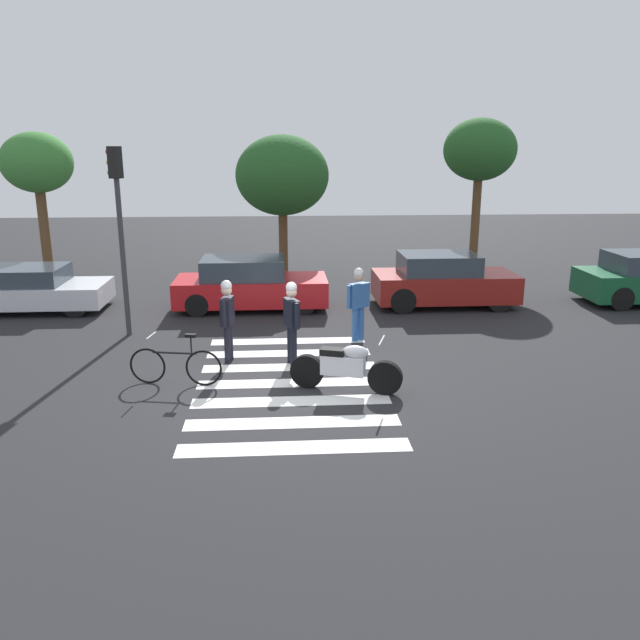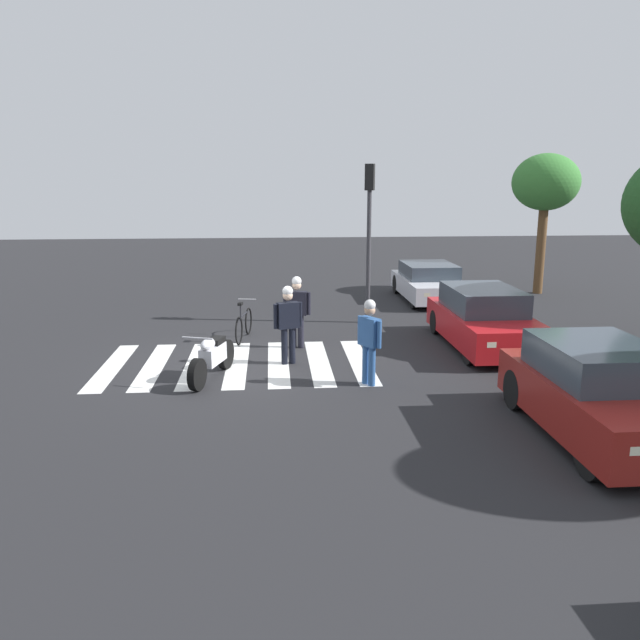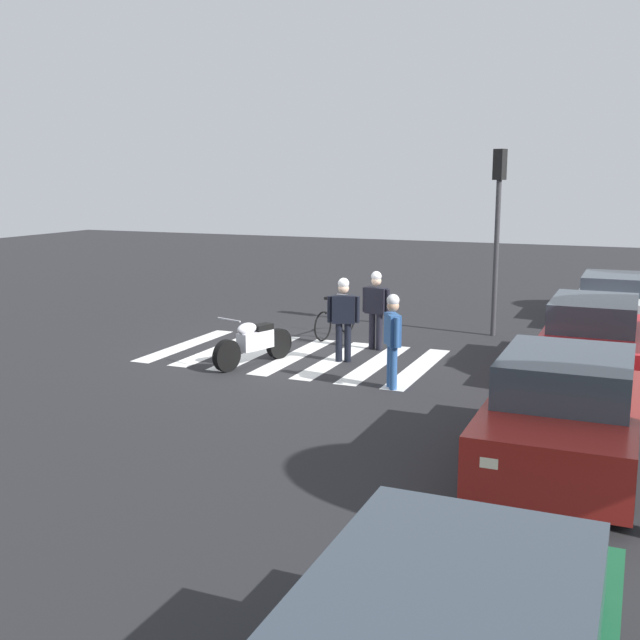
{
  "view_description": "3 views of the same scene",
  "coord_description": "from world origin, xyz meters",
  "px_view_note": "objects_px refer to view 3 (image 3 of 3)",
  "views": [
    {
      "loc": [
        -0.17,
        -11.35,
        4.37
      ],
      "look_at": [
        0.68,
        1.79,
        0.75
      ],
      "focal_mm": 35.6,
      "sensor_mm": 36.0,
      "label": 1
    },
    {
      "loc": [
        13.29,
        0.77,
        3.98
      ],
      "look_at": [
        0.68,
        1.77,
        1.11
      ],
      "focal_mm": 35.14,
      "sensor_mm": 36.0,
      "label": 2
    },
    {
      "loc": [
        14.47,
        6.68,
        3.75
      ],
      "look_at": [
        0.9,
        0.96,
        1.0
      ],
      "focal_mm": 43.35,
      "sensor_mm": 36.0,
      "label": 3
    }
  ],
  "objects_px": {
    "police_motorcycle": "(254,342)",
    "pedestrian_bystander": "(392,335)",
    "officer_on_foot": "(376,305)",
    "car_maroon_wagon": "(563,415)",
    "officer_by_motorcycle": "(343,314)",
    "leaning_bicycle": "(335,321)",
    "car_white_van": "(614,298)",
    "traffic_light_pole": "(498,212)",
    "car_red_convertible": "(592,338)"
  },
  "relations": [
    {
      "from": "officer_on_foot",
      "to": "car_maroon_wagon",
      "type": "xyz_separation_m",
      "value": [
        5.67,
        4.48,
        -0.29
      ]
    },
    {
      "from": "car_white_van",
      "to": "car_red_convertible",
      "type": "xyz_separation_m",
      "value": [
        5.96,
        -0.18,
        0.08
      ]
    },
    {
      "from": "leaning_bicycle",
      "to": "pedestrian_bystander",
      "type": "relative_size",
      "value": 1.03
    },
    {
      "from": "car_white_van",
      "to": "car_red_convertible",
      "type": "distance_m",
      "value": 5.97
    },
    {
      "from": "officer_by_motorcycle",
      "to": "police_motorcycle",
      "type": "bearing_deg",
      "value": -59.04
    },
    {
      "from": "police_motorcycle",
      "to": "pedestrian_bystander",
      "type": "relative_size",
      "value": 1.19
    },
    {
      "from": "pedestrian_bystander",
      "to": "officer_by_motorcycle",
      "type": "bearing_deg",
      "value": -135.41
    },
    {
      "from": "traffic_light_pole",
      "to": "pedestrian_bystander",
      "type": "bearing_deg",
      "value": -8.56
    },
    {
      "from": "police_motorcycle",
      "to": "officer_by_motorcycle",
      "type": "distance_m",
      "value": 1.91
    },
    {
      "from": "officer_by_motorcycle",
      "to": "car_red_convertible",
      "type": "bearing_deg",
      "value": 102.73
    },
    {
      "from": "car_white_van",
      "to": "traffic_light_pole",
      "type": "bearing_deg",
      "value": -39.0
    },
    {
      "from": "officer_on_foot",
      "to": "officer_by_motorcycle",
      "type": "height_order",
      "value": "same"
    },
    {
      "from": "pedestrian_bystander",
      "to": "car_maroon_wagon",
      "type": "relative_size",
      "value": 0.44
    },
    {
      "from": "car_maroon_wagon",
      "to": "traffic_light_pole",
      "type": "bearing_deg",
      "value": -163.85
    },
    {
      "from": "pedestrian_bystander",
      "to": "car_maroon_wagon",
      "type": "height_order",
      "value": "pedestrian_bystander"
    },
    {
      "from": "police_motorcycle",
      "to": "officer_on_foot",
      "type": "xyz_separation_m",
      "value": [
        -2.26,
        1.82,
        0.54
      ]
    },
    {
      "from": "police_motorcycle",
      "to": "car_red_convertible",
      "type": "height_order",
      "value": "car_red_convertible"
    },
    {
      "from": "car_red_convertible",
      "to": "pedestrian_bystander",
      "type": "bearing_deg",
      "value": -50.61
    },
    {
      "from": "officer_by_motorcycle",
      "to": "leaning_bicycle",
      "type": "bearing_deg",
      "value": -154.44
    },
    {
      "from": "officer_by_motorcycle",
      "to": "car_maroon_wagon",
      "type": "height_order",
      "value": "officer_by_motorcycle"
    },
    {
      "from": "car_maroon_wagon",
      "to": "car_white_van",
      "type": "bearing_deg",
      "value": 179.08
    },
    {
      "from": "car_red_convertible",
      "to": "car_maroon_wagon",
      "type": "relative_size",
      "value": 1.06
    },
    {
      "from": "officer_on_foot",
      "to": "car_white_van",
      "type": "bearing_deg",
      "value": 140.76
    },
    {
      "from": "car_maroon_wagon",
      "to": "traffic_light_pole",
      "type": "height_order",
      "value": "traffic_light_pole"
    },
    {
      "from": "police_motorcycle",
      "to": "officer_by_motorcycle",
      "type": "bearing_deg",
      "value": 120.96
    },
    {
      "from": "car_red_convertible",
      "to": "car_white_van",
      "type": "bearing_deg",
      "value": 178.28
    },
    {
      "from": "pedestrian_bystander",
      "to": "officer_on_foot",
      "type": "bearing_deg",
      "value": -155.92
    },
    {
      "from": "car_white_van",
      "to": "traffic_light_pole",
      "type": "height_order",
      "value": "traffic_light_pole"
    },
    {
      "from": "police_motorcycle",
      "to": "officer_on_foot",
      "type": "height_order",
      "value": "officer_on_foot"
    },
    {
      "from": "pedestrian_bystander",
      "to": "car_white_van",
      "type": "relative_size",
      "value": 0.43
    },
    {
      "from": "traffic_light_pole",
      "to": "police_motorcycle",
      "type": "bearing_deg",
      "value": -39.18
    },
    {
      "from": "officer_on_foot",
      "to": "police_motorcycle",
      "type": "bearing_deg",
      "value": -38.78
    },
    {
      "from": "pedestrian_bystander",
      "to": "traffic_light_pole",
      "type": "relative_size",
      "value": 0.39
    },
    {
      "from": "officer_by_motorcycle",
      "to": "car_maroon_wagon",
      "type": "bearing_deg",
      "value": 47.41
    },
    {
      "from": "police_motorcycle",
      "to": "pedestrian_bystander",
      "type": "distance_m",
      "value": 3.21
    },
    {
      "from": "pedestrian_bystander",
      "to": "car_maroon_wagon",
      "type": "xyz_separation_m",
      "value": [
        2.79,
        3.2,
        -0.27
      ]
    },
    {
      "from": "leaning_bicycle",
      "to": "car_white_van",
      "type": "height_order",
      "value": "car_white_van"
    },
    {
      "from": "leaning_bicycle",
      "to": "officer_on_foot",
      "type": "bearing_deg",
      "value": 55.72
    },
    {
      "from": "leaning_bicycle",
      "to": "police_motorcycle",
      "type": "bearing_deg",
      "value": -9.19
    },
    {
      "from": "car_white_van",
      "to": "traffic_light_pole",
      "type": "relative_size",
      "value": 0.91
    },
    {
      "from": "pedestrian_bystander",
      "to": "car_red_convertible",
      "type": "bearing_deg",
      "value": 129.39
    },
    {
      "from": "car_white_van",
      "to": "officer_on_foot",
      "type": "bearing_deg",
      "value": -39.24
    },
    {
      "from": "officer_on_foot",
      "to": "car_red_convertible",
      "type": "relative_size",
      "value": 0.42
    },
    {
      "from": "police_motorcycle",
      "to": "pedestrian_bystander",
      "type": "height_order",
      "value": "pedestrian_bystander"
    },
    {
      "from": "officer_by_motorcycle",
      "to": "traffic_light_pole",
      "type": "relative_size",
      "value": 0.4
    },
    {
      "from": "car_maroon_wagon",
      "to": "car_red_convertible",
      "type": "bearing_deg",
      "value": 179.96
    },
    {
      "from": "police_motorcycle",
      "to": "traffic_light_pole",
      "type": "xyz_separation_m",
      "value": [
        -4.81,
        3.92,
        2.47
      ]
    },
    {
      "from": "officer_on_foot",
      "to": "car_white_van",
      "type": "height_order",
      "value": "officer_on_foot"
    },
    {
      "from": "pedestrian_bystander",
      "to": "car_red_convertible",
      "type": "relative_size",
      "value": 0.41
    },
    {
      "from": "leaning_bicycle",
      "to": "car_red_convertible",
      "type": "distance_m",
      "value": 5.91
    }
  ]
}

